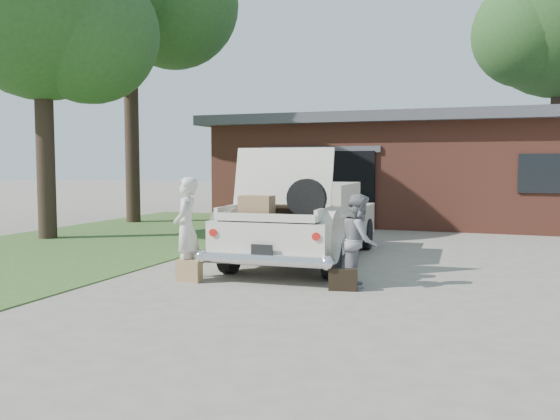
% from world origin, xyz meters
% --- Properties ---
extents(ground, '(90.00, 90.00, 0.00)m').
position_xyz_m(ground, '(0.00, 0.00, 0.00)').
color(ground, gray).
rests_on(ground, ground).
extents(grass_strip, '(6.00, 16.00, 0.02)m').
position_xyz_m(grass_strip, '(-5.50, 3.00, 0.01)').
color(grass_strip, '#2D4C1E').
rests_on(grass_strip, ground).
extents(house, '(12.80, 7.80, 3.30)m').
position_xyz_m(house, '(0.98, 11.47, 1.67)').
color(house, brown).
rests_on(house, ground).
extents(tree_left, '(5.19, 4.51, 7.89)m').
position_xyz_m(tree_left, '(-6.99, 3.17, 5.38)').
color(tree_left, '#38281E').
rests_on(tree_left, ground).
extents(sedan, '(2.27, 5.27, 2.12)m').
position_xyz_m(sedan, '(-0.12, 2.32, 0.76)').
color(sedan, beige).
rests_on(sedan, ground).
extents(woman_left, '(0.54, 0.68, 1.64)m').
position_xyz_m(woman_left, '(-1.35, -0.10, 0.82)').
color(woman_left, beige).
rests_on(woman_left, ground).
extents(woman_right, '(0.65, 0.77, 1.41)m').
position_xyz_m(woman_right, '(1.40, 0.25, 0.70)').
color(woman_right, gray).
rests_on(woman_right, ground).
extents(suitcase_left, '(0.46, 0.21, 0.34)m').
position_xyz_m(suitcase_left, '(-1.20, -0.29, 0.17)').
color(suitcase_left, '#9A764E').
rests_on(suitcase_left, ground).
extents(suitcase_right, '(0.43, 0.21, 0.32)m').
position_xyz_m(suitcase_right, '(1.24, -0.10, 0.16)').
color(suitcase_right, black).
rests_on(suitcase_right, ground).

